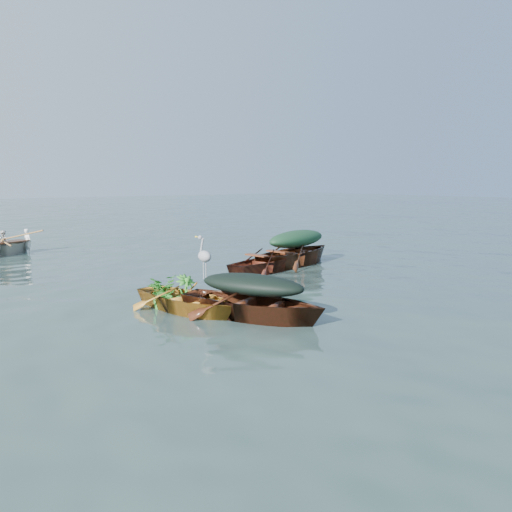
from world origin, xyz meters
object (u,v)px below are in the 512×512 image
(yellow_dinghy, at_px, (187,311))
(open_wooden_boat, at_px, (267,272))
(dark_covered_boat, at_px, (252,318))
(heron, at_px, (205,264))
(green_tarp_boat, at_px, (297,265))

(yellow_dinghy, height_order, open_wooden_boat, open_wooden_boat)
(dark_covered_boat, relative_size, heron, 4.21)
(open_wooden_boat, bearing_deg, heron, 110.03)
(open_wooden_boat, xyz_separation_m, heron, (-3.49, -2.22, 0.90))
(yellow_dinghy, height_order, heron, heron)
(dark_covered_boat, xyz_separation_m, green_tarp_boat, (4.78, 3.96, 0.00))
(green_tarp_boat, height_order, heron, heron)
(dark_covered_boat, distance_m, green_tarp_boat, 6.21)
(green_tarp_boat, relative_size, open_wooden_boat, 1.20)
(open_wooden_boat, bearing_deg, dark_covered_boat, 125.06)
(green_tarp_boat, distance_m, heron, 5.66)
(yellow_dinghy, relative_size, open_wooden_boat, 0.81)
(green_tarp_boat, bearing_deg, open_wooden_boat, 90.00)
(yellow_dinghy, xyz_separation_m, green_tarp_boat, (5.49, 2.72, 0.00))
(heron, bearing_deg, dark_covered_boat, -93.96)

